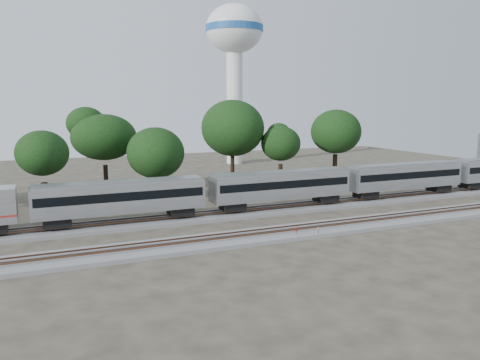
{
  "coord_description": "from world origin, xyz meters",
  "views": [
    {
      "loc": [
        -17.67,
        -44.57,
        13.0
      ],
      "look_at": [
        3.58,
        5.0,
        4.42
      ],
      "focal_mm": 35.0,
      "sensor_mm": 36.0,
      "label": 1
    }
  ],
  "objects": [
    {
      "name": "tree_4",
      "position": [
        -3.72,
        16.25,
        6.84
      ],
      "size": [
        6.97,
        6.97,
        9.83
      ],
      "color": "black",
      "rests_on": "ground"
    },
    {
      "name": "ground",
      "position": [
        0.0,
        0.0,
        0.0
      ],
      "size": [
        160.0,
        160.0,
        0.0
      ],
      "primitive_type": "plane",
      "color": "#383328",
      "rests_on": "ground"
    },
    {
      "name": "tree_6",
      "position": [
        17.38,
        20.8,
        7.06
      ],
      "size": [
        7.2,
        7.2,
        10.16
      ],
      "color": "black",
      "rests_on": "ground"
    },
    {
      "name": "train",
      "position": [
        29.3,
        6.0,
        3.31
      ],
      "size": [
        133.36,
        3.25,
        4.8
      ],
      "color": "silver",
      "rests_on": "ground"
    },
    {
      "name": "water_tower",
      "position": [
        23.0,
        53.41,
        25.91
      ],
      "size": [
        12.63,
        12.63,
        34.97
      ],
      "color": "silver",
      "rests_on": "ground"
    },
    {
      "name": "tree_2",
      "position": [
        -17.49,
        14.58,
        7.51
      ],
      "size": [
        7.65,
        7.65,
        10.79
      ],
      "color": "black",
      "rests_on": "ground"
    },
    {
      "name": "tree_3",
      "position": [
        -9.25,
        24.0,
        8.58
      ],
      "size": [
        8.74,
        8.74,
        12.32
      ],
      "color": "black",
      "rests_on": "ground"
    },
    {
      "name": "switch_stand_red",
      "position": [
        5.17,
        -5.48,
        0.69
      ],
      "size": [
        0.34,
        0.06,
        1.08
      ],
      "rotation": [
        0.0,
        0.0,
        0.03
      ],
      "color": "#512D19",
      "rests_on": "ground"
    },
    {
      "name": "switch_lever",
      "position": [
        4.86,
        -5.4,
        0.15
      ],
      "size": [
        0.56,
        0.42,
        0.3
      ],
      "primitive_type": "cube",
      "rotation": [
        0.0,
        0.0,
        -0.26
      ],
      "color": "#512D19",
      "rests_on": "ground"
    },
    {
      "name": "track_far",
      "position": [
        0.0,
        6.0,
        0.21
      ],
      "size": [
        160.0,
        5.0,
        0.73
      ],
      "color": "slate",
      "rests_on": "ground"
    },
    {
      "name": "track_near",
      "position": [
        0.0,
        -4.0,
        0.21
      ],
      "size": [
        160.0,
        5.0,
        0.73
      ],
      "color": "slate",
      "rests_on": "ground"
    },
    {
      "name": "tree_7",
      "position": [
        29.62,
        23.54,
        8.56
      ],
      "size": [
        8.72,
        8.72,
        12.29
      ],
      "color": "black",
      "rests_on": "ground"
    },
    {
      "name": "tree_5",
      "position": [
        10.79,
        24.94,
        9.46
      ],
      "size": [
        9.63,
        9.63,
        13.58
      ],
      "color": "black",
      "rests_on": "ground"
    },
    {
      "name": "switch_stand_white",
      "position": [
        7.17,
        -6.32,
        0.72
      ],
      "size": [
        0.34,
        0.17,
        1.12
      ],
      "rotation": [
        0.0,
        0.0,
        0.41
      ],
      "color": "#512D19",
      "rests_on": "ground"
    }
  ]
}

